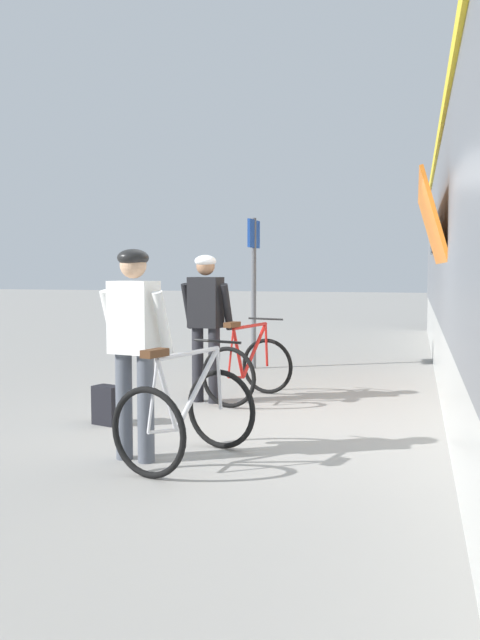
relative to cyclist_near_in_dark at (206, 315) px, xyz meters
name	(u,v)px	position (x,y,z in m)	size (l,w,h in m)	color
ground_plane	(286,427)	(1.17, -1.03, -1.05)	(80.00, 80.00, 0.00)	gray
cyclist_near_in_dark	(206,315)	(0.00, 0.00, 0.00)	(0.64, 0.37, 1.76)	#232328
cyclist_far_in_white	(134,335)	(0.17, -2.54, 0.00)	(0.65, 0.39, 1.76)	#4C515B
bicycle_near_red	(249,368)	(0.47, 0.23, -0.65)	(0.95, 1.21, 0.99)	black
bicycle_far_silver	(187,414)	(0.60, -2.49, -0.65)	(0.99, 1.23, 0.99)	black
backpack_on_platform	(107,405)	(-0.64, -1.37, -0.85)	(0.28, 0.18, 0.40)	black
platform_sign_post	(254,267)	(-0.09, 2.87, 0.57)	(0.08, 0.70, 2.40)	#595B60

